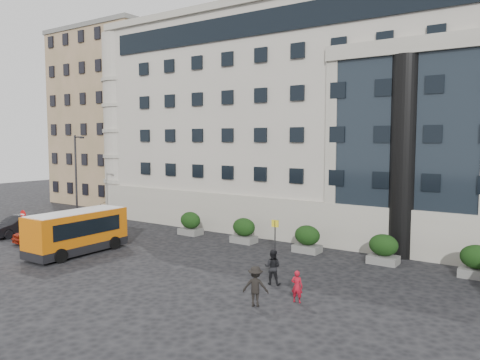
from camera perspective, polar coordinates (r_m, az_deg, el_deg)
The scene contains 22 objects.
ground at distance 29.94m, azimuth -10.00°, elevation -9.93°, with size 120.00×120.00×0.00m, color black.
civic_building at distance 44.94m, azimuth 15.98°, elevation 6.50°, with size 44.00×24.00×18.00m, color #A39C90.
entrance_column at distance 32.00m, azimuth 19.37°, elevation 2.61°, with size 1.80×1.80×13.00m, color black.
apartment_near at distance 60.16m, azimuth -13.12°, elevation 7.08°, with size 14.00×14.00×20.00m, color olive.
apartment_far at distance 75.40m, azimuth -4.46°, elevation 7.51°, with size 13.00×13.00×22.00m, color brown.
hedge_a at distance 38.00m, azimuth -6.06°, elevation -5.26°, with size 1.80×1.26×1.84m.
hedge_b at distance 34.89m, azimuth 0.48°, elevation -6.15°, with size 1.80×1.26×1.84m.
hedge_c at distance 32.33m, azimuth 8.19°, elevation -7.10°, with size 1.80×1.26×1.84m.
hedge_d at distance 30.44m, azimuth 17.08°, elevation -8.03°, with size 1.80×1.26×1.84m.
hedge_e at distance 29.37m, azimuth 26.92°, elevation -8.83°, with size 1.80×1.26×1.84m.
street_lamp at distance 40.13m, azimuth -19.29°, elevation -0.01°, with size 1.16×0.18×8.00m.
bus_stop_sign at distance 30.16m, azimuth 4.29°, elevation -6.38°, with size 0.50×0.08×2.52m.
no_entry_sign at distance 39.13m, azimuth -24.89°, elevation -4.33°, with size 0.64×0.16×2.32m.
minibus at distance 33.39m, azimuth -19.25°, elevation -5.81°, with size 2.75×6.90×2.86m.
red_truck at distance 52.67m, azimuth -8.33°, elevation -1.66°, with size 3.03×6.00×3.16m.
parked_car_a at distance 38.40m, azimuth -22.80°, elevation -5.77°, with size 1.80×4.48×1.53m, color maroon.
parked_car_b at distance 41.61m, azimuth -25.46°, elevation -5.03°, with size 1.65×4.74×1.56m, color black.
parked_car_c at distance 50.05m, azimuth -14.27°, elevation -3.11°, with size 2.10×5.17×1.50m, color black.
parked_car_d at distance 49.07m, azimuth -15.62°, elevation -3.37°, with size 2.30×4.98×1.38m, color black.
pedestrian_a at distance 22.71m, azimuth 6.96°, elevation -12.75°, with size 0.56×0.37×1.53m, color maroon.
pedestrian_b at distance 25.20m, azimuth 3.99°, elevation -10.54°, with size 0.91×0.71×1.86m, color black.
pedestrian_c at distance 22.04m, azimuth 1.90°, elevation -12.82°, with size 1.21×0.69×1.87m, color black.
Camera 1 is at (20.37, -20.56, 7.68)m, focal length 35.00 mm.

